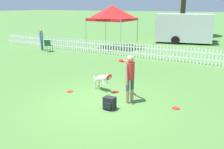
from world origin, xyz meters
name	(u,v)px	position (x,y,z in m)	size (l,w,h in m)	color
ground_plane	(102,103)	(0.00, 0.00, 0.00)	(240.00, 240.00, 0.00)	#4C7A38
handler_person	(129,73)	(0.72, 0.54, 0.99)	(0.83, 0.91, 1.59)	tan
leaping_dog	(102,79)	(-0.66, 1.10, 0.47)	(1.10, 0.56, 0.74)	beige
frisbee_near_handler	(70,91)	(-1.65, 0.38, 0.01)	(0.23, 0.23, 0.02)	red
frisbee_near_dog	(116,92)	(-0.13, 1.19, 0.01)	(0.23, 0.23, 0.02)	red
frisbee_midfield	(176,108)	(2.25, 0.74, 0.01)	(0.23, 0.23, 0.02)	red
backpack_on_grass	(110,103)	(0.46, -0.31, 0.20)	(0.36, 0.30, 0.40)	black
picket_fence	(169,53)	(0.00, 7.46, 0.44)	(27.16, 0.04, 0.87)	white
folding_chair_blue_left	(48,45)	(-8.10, 6.24, 0.50)	(0.60, 0.61, 0.84)	#333338
canopy_tent_main	(112,13)	(-4.96, 9.73, 2.57)	(2.86, 2.86, 3.11)	#B2B2B2
spectator_standing	(41,38)	(-8.94, 6.52, 0.88)	(0.38, 0.27, 1.47)	#334C7A
equipment_trailer	(184,28)	(-1.00, 15.03, 1.27)	(5.48, 3.05, 2.41)	silver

